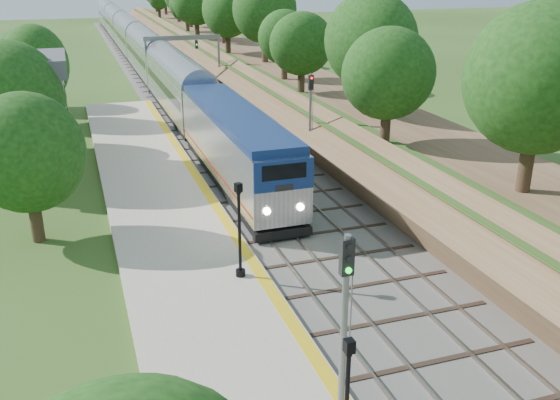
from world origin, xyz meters
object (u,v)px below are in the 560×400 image
object	(u,v)px
signal_farside	(310,109)
station_building	(4,117)
train	(138,48)
lamppost_far	(240,236)
signal_gantry	(183,48)
signal_platform	(344,314)

from	to	relation	value
signal_farside	station_building	bearing A→B (deg)	168.71
train	lamppost_far	world-z (taller)	train
station_building	lamppost_far	bearing A→B (deg)	-61.50
lamppost_far	signal_gantry	bearing A→B (deg)	82.73
signal_gantry	lamppost_far	bearing A→B (deg)	-97.27
station_building	signal_gantry	distance (m)	29.94
train	station_building	bearing A→B (deg)	-106.70
lamppost_far	signal_farside	size ratio (longest dim) A/B	0.70
station_building	signal_platform	xyz separation A→B (m)	(11.10, -30.18, 0.23)
station_building	signal_farside	world-z (taller)	station_building
signal_gantry	signal_platform	size ratio (longest dim) A/B	1.31
signal_gantry	train	distance (m)	21.93
signal_platform	signal_farside	xyz separation A→B (m)	(9.10, 26.15, -0.30)
signal_gantry	signal_platform	xyz separation A→B (m)	(-5.37, -55.18, -0.50)
station_building	signal_gantry	size ratio (longest dim) A/B	1.02
signal_gantry	train	world-z (taller)	signal_gantry
signal_gantry	lamppost_far	xyz separation A→B (m)	(-5.71, -44.80, -2.45)
signal_gantry	signal_farside	world-z (taller)	signal_farside
train	signal_gantry	bearing A→B (deg)	-83.49
train	signal_platform	world-z (taller)	signal_platform
station_building	signal_gantry	bearing A→B (deg)	56.62
lamppost_far	signal_platform	size ratio (longest dim) A/B	0.69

